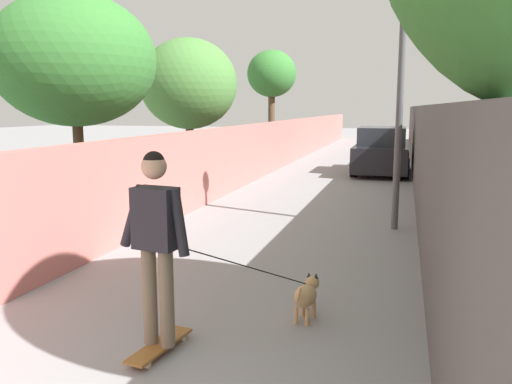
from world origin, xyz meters
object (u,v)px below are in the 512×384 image
dog (306,294)px  skateboard (160,346)px  tree_left_near (272,75)px  tree_left_mid (189,84)px  person_skateboarder (156,233)px  car_near (382,152)px  lamp_post (402,52)px  tree_left_distant (74,61)px

dog → skateboard: bearing=134.1°
tree_left_near → tree_left_mid: tree_left_near is taller
tree_left_mid → person_skateboarder: size_ratio=2.38×
tree_left_mid → car_near: (3.62, -5.35, -2.13)m
tree_left_mid → lamp_post: lamp_post is taller
lamp_post → dog: size_ratio=3.36×
tree_left_mid → person_skateboarder: tree_left_mid is taller
person_skateboarder → dog: size_ratio=1.27×
person_skateboarder → car_near: 13.75m
tree_left_near → dog: size_ratio=3.20×
tree_left_near → person_skateboarder: (-16.05, -3.07, -2.32)m
tree_left_mid → tree_left_near: bearing=-8.9°
tree_left_near → tree_left_distant: bearing=175.7°
tree_left_mid → dog: size_ratio=3.01×
tree_left_distant → dog: 6.72m
tree_left_near → tree_left_distant: tree_left_near is taller
tree_left_near → dog: 15.85m
car_near → skateboard: bearing=174.4°
person_skateboarder → dog: 1.78m
tree_left_mid → skateboard: tree_left_mid is taller
tree_left_distant → car_near: size_ratio=1.10×
tree_left_distant → dog: bearing=-124.4°
person_skateboarder → dog: bearing=-45.9°
skateboard → car_near: bearing=-5.6°
tree_left_near → person_skateboarder: size_ratio=2.52×
dog → tree_left_distant: bearing=55.6°
lamp_post → dog: bearing=169.7°
tree_left_distant → lamp_post: (0.99, -5.87, 0.09)m
tree_left_distant → skateboard: tree_left_distant is taller
skateboard → dog: (1.10, -1.13, 0.21)m
skateboard → person_skateboarder: bearing=-177.8°
tree_left_distant → car_near: tree_left_distant is taller
tree_left_near → tree_left_mid: size_ratio=1.06×
skateboard → car_near: car_near is taller
tree_left_near → person_skateboarder: 16.51m
tree_left_distant → person_skateboarder: tree_left_distant is taller
tree_left_mid → lamp_post: size_ratio=0.90×
person_skateboarder → car_near: size_ratio=0.45×
tree_left_near → lamp_post: size_ratio=0.95×
lamp_post → skateboard: size_ratio=5.65×
tree_left_near → car_near: bearing=-118.3°
tree_left_mid → dog: 10.64m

